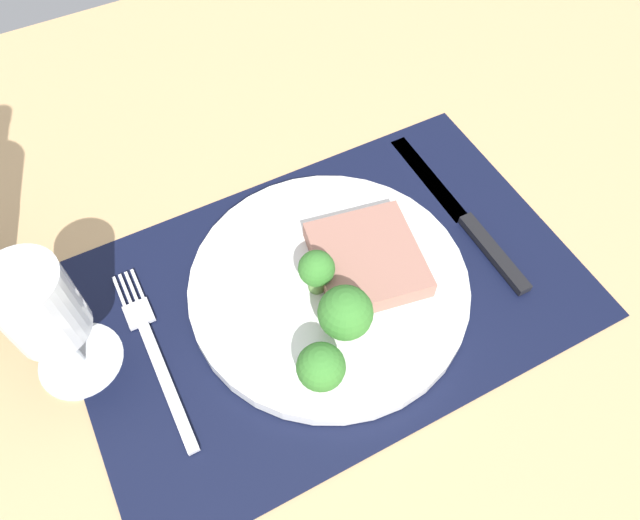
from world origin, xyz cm
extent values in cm
cube|color=tan|center=(0.00, 0.00, -1.50)|extent=(140.00, 110.00, 3.00)
cube|color=black|center=(0.00, 0.00, 0.15)|extent=(47.25, 30.50, 0.30)
cylinder|color=white|center=(0.00, 0.00, 1.10)|extent=(26.23, 26.23, 1.60)
cube|color=#9E6B5B|center=(4.02, -0.49, 2.90)|extent=(11.17, 11.70, 2.01)
cylinder|color=#6B994C|center=(-1.29, 0.26, 2.81)|extent=(1.58, 1.58, 1.82)
sphere|color=#387A2D|center=(-1.29, 0.26, 5.13)|extent=(3.31, 3.31, 3.31)
cylinder|color=#5B8942|center=(-5.22, -8.37, 2.61)|extent=(1.86, 1.86, 1.41)
sphere|color=#387A2D|center=(-5.22, -8.37, 5.02)|extent=(4.02, 4.02, 4.02)
cylinder|color=#6B994C|center=(-1.30, -5.26, 2.74)|extent=(1.37, 1.37, 1.69)
sphere|color=#387A2D|center=(-1.30, -5.26, 5.59)|extent=(4.71, 4.71, 4.71)
cube|color=silver|center=(-16.82, -2.00, 0.55)|extent=(1.00, 13.00, 0.50)
cube|color=silver|center=(-16.82, 5.80, 0.55)|extent=(2.40, 2.60, 0.40)
cube|color=silver|center=(-17.72, 8.90, 0.55)|extent=(0.30, 3.60, 0.35)
cube|color=silver|center=(-17.12, 8.90, 0.55)|extent=(0.30, 3.60, 0.35)
cube|color=silver|center=(-16.52, 8.90, 0.55)|extent=(0.30, 3.60, 0.35)
cube|color=silver|center=(-15.92, 8.90, 0.55)|extent=(0.30, 3.60, 0.35)
cube|color=black|center=(16.35, -3.90, 0.70)|extent=(1.40, 10.00, 0.80)
cube|color=silver|center=(16.35, 7.60, 0.45)|extent=(1.80, 13.00, 0.30)
cylinder|color=silver|center=(-22.85, 3.92, 0.20)|extent=(7.44, 7.44, 0.40)
cylinder|color=silver|center=(-22.85, 3.92, 3.47)|extent=(0.80, 0.80, 6.14)
cylinder|color=silver|center=(-22.85, 3.92, 10.22)|extent=(6.05, 6.05, 7.36)
cylinder|color=tan|center=(-22.85, 3.92, 7.69)|extent=(5.33, 5.33, 2.30)
camera|label=1|loc=(-14.13, -25.29, 49.33)|focal=33.57mm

